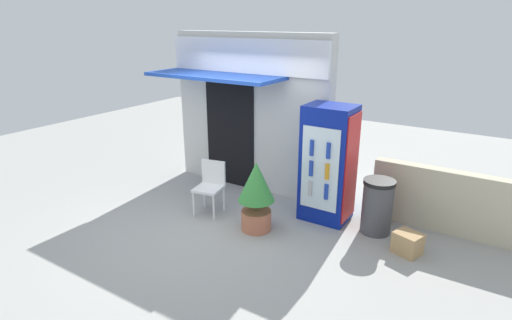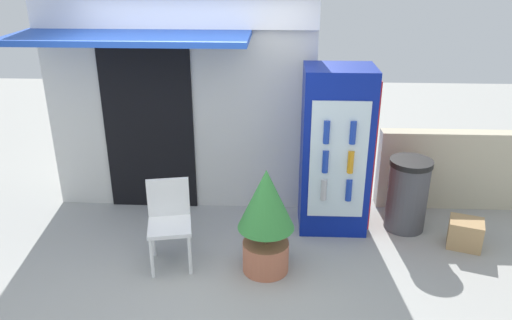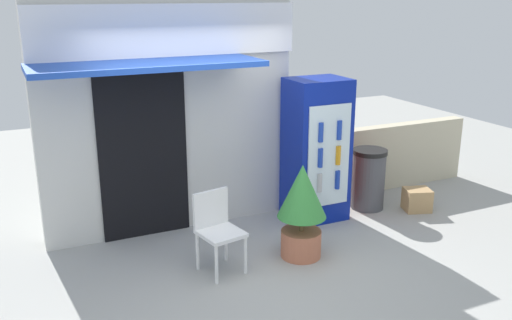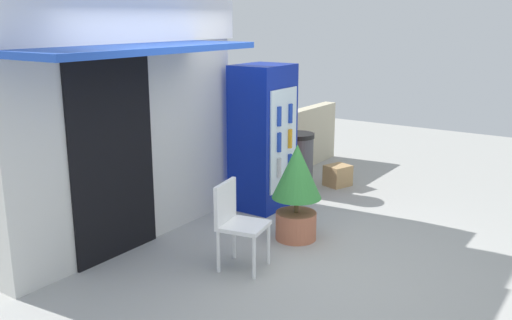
% 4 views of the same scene
% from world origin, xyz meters
% --- Properties ---
extents(ground, '(16.00, 16.00, 0.00)m').
position_xyz_m(ground, '(0.00, 0.00, 0.00)').
color(ground, '#A3A39E').
extents(storefront_building, '(3.15, 1.17, 2.84)m').
position_xyz_m(storefront_building, '(-0.27, 1.56, 1.50)').
color(storefront_building, silver).
rests_on(storefront_building, ground).
extents(drink_cooler, '(0.76, 0.65, 1.84)m').
position_xyz_m(drink_cooler, '(1.53, 1.06, 0.92)').
color(drink_cooler, navy).
rests_on(drink_cooler, ground).
extents(plastic_chair, '(0.49, 0.50, 0.86)m').
position_xyz_m(plastic_chair, '(-0.16, 0.26, 0.50)').
color(plastic_chair, white).
rests_on(plastic_chair, ground).
extents(potted_plant_near_shop, '(0.55, 0.55, 1.08)m').
position_xyz_m(potted_plant_near_shop, '(0.80, 0.14, 0.62)').
color(potted_plant_near_shop, '#BC6B4C').
rests_on(potted_plant_near_shop, ground).
extents(trash_bin, '(0.47, 0.47, 0.83)m').
position_xyz_m(trash_bin, '(2.35, 1.03, 0.42)').
color(trash_bin, '#47474C').
rests_on(trash_bin, ground).
extents(stone_boundary_wall, '(2.35, 0.20, 0.97)m').
position_xyz_m(stone_boundary_wall, '(3.30, 1.61, 0.48)').
color(stone_boundary_wall, beige).
rests_on(stone_boundary_wall, ground).
extents(cardboard_box, '(0.42, 0.39, 0.31)m').
position_xyz_m(cardboard_box, '(2.91, 0.66, 0.15)').
color(cardboard_box, tan).
rests_on(cardboard_box, ground).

